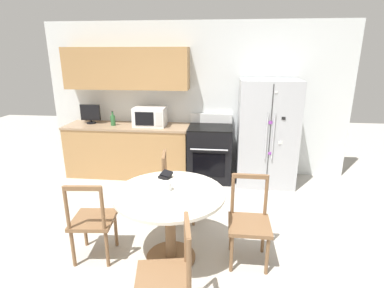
{
  "coord_description": "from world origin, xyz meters",
  "views": [
    {
      "loc": [
        0.51,
        -2.56,
        2.09
      ],
      "look_at": [
        0.1,
        1.15,
        0.95
      ],
      "focal_mm": 28.0,
      "sensor_mm": 36.0,
      "label": 1
    }
  ],
  "objects_px": {
    "microwave": "(150,117)",
    "oven_range": "(210,152)",
    "countertop_tv": "(90,113)",
    "counter_bottle": "(113,120)",
    "wallet": "(166,175)",
    "dining_chair_right": "(249,223)",
    "dining_chair_far": "(177,188)",
    "dining_chair_left": "(92,221)",
    "refrigerator": "(267,133)",
    "dining_chair_near": "(167,278)",
    "candle_glass": "(167,187)"
  },
  "relations": [
    {
      "from": "dining_chair_far",
      "to": "dining_chair_near",
      "type": "relative_size",
      "value": 1.0
    },
    {
      "from": "countertop_tv",
      "to": "dining_chair_far",
      "type": "height_order",
      "value": "countertop_tv"
    },
    {
      "from": "dining_chair_far",
      "to": "counter_bottle",
      "type": "bearing_deg",
      "value": -143.67
    },
    {
      "from": "countertop_tv",
      "to": "candle_glass",
      "type": "distance_m",
      "value": 2.86
    },
    {
      "from": "dining_chair_near",
      "to": "wallet",
      "type": "relative_size",
      "value": 5.38
    },
    {
      "from": "dining_chair_left",
      "to": "dining_chair_right",
      "type": "bearing_deg",
      "value": -0.56
    },
    {
      "from": "microwave",
      "to": "dining_chair_far",
      "type": "relative_size",
      "value": 0.59
    },
    {
      "from": "oven_range",
      "to": "dining_chair_left",
      "type": "distance_m",
      "value": 2.5
    },
    {
      "from": "oven_range",
      "to": "wallet",
      "type": "height_order",
      "value": "oven_range"
    },
    {
      "from": "counter_bottle",
      "to": "dining_chair_right",
      "type": "bearing_deg",
      "value": -43.9
    },
    {
      "from": "oven_range",
      "to": "dining_chair_near",
      "type": "xyz_separation_m",
      "value": [
        -0.17,
        -2.97,
        -0.03
      ]
    },
    {
      "from": "dining_chair_right",
      "to": "wallet",
      "type": "relative_size",
      "value": 5.38
    },
    {
      "from": "countertop_tv",
      "to": "counter_bottle",
      "type": "relative_size",
      "value": 1.38
    },
    {
      "from": "microwave",
      "to": "counter_bottle",
      "type": "relative_size",
      "value": 2.14
    },
    {
      "from": "countertop_tv",
      "to": "dining_chair_near",
      "type": "distance_m",
      "value": 3.67
    },
    {
      "from": "oven_range",
      "to": "countertop_tv",
      "type": "xyz_separation_m",
      "value": [
        -2.1,
        0.09,
        0.61
      ]
    },
    {
      "from": "wallet",
      "to": "countertop_tv",
      "type": "bearing_deg",
      "value": 131.63
    },
    {
      "from": "countertop_tv",
      "to": "dining_chair_near",
      "type": "height_order",
      "value": "countertop_tv"
    },
    {
      "from": "countertop_tv",
      "to": "counter_bottle",
      "type": "bearing_deg",
      "value": -13.24
    },
    {
      "from": "dining_chair_near",
      "to": "dining_chair_left",
      "type": "xyz_separation_m",
      "value": [
        -0.92,
        0.72,
        0.0
      ]
    },
    {
      "from": "countertop_tv",
      "to": "dining_chair_left",
      "type": "height_order",
      "value": "countertop_tv"
    },
    {
      "from": "refrigerator",
      "to": "dining_chair_right",
      "type": "relative_size",
      "value": 1.89
    },
    {
      "from": "dining_chair_right",
      "to": "dining_chair_left",
      "type": "distance_m",
      "value": 1.61
    },
    {
      "from": "dining_chair_right",
      "to": "dining_chair_near",
      "type": "bearing_deg",
      "value": 51.69
    },
    {
      "from": "dining_chair_far",
      "to": "wallet",
      "type": "height_order",
      "value": "dining_chair_far"
    },
    {
      "from": "refrigerator",
      "to": "dining_chair_right",
      "type": "height_order",
      "value": "refrigerator"
    },
    {
      "from": "refrigerator",
      "to": "countertop_tv",
      "type": "distance_m",
      "value": 3.02
    },
    {
      "from": "dining_chair_far",
      "to": "countertop_tv",
      "type": "bearing_deg",
      "value": -137.56
    },
    {
      "from": "dining_chair_left",
      "to": "candle_glass",
      "type": "distance_m",
      "value": 0.86
    },
    {
      "from": "refrigerator",
      "to": "counter_bottle",
      "type": "distance_m",
      "value": 2.58
    },
    {
      "from": "wallet",
      "to": "oven_range",
      "type": "bearing_deg",
      "value": 77.65
    },
    {
      "from": "countertop_tv",
      "to": "dining_chair_left",
      "type": "xyz_separation_m",
      "value": [
        1.01,
        -2.33,
        -0.64
      ]
    },
    {
      "from": "dining_chair_right",
      "to": "oven_range",
      "type": "bearing_deg",
      "value": -76.29
    },
    {
      "from": "dining_chair_far",
      "to": "dining_chair_left",
      "type": "bearing_deg",
      "value": -48.42
    },
    {
      "from": "dining_chair_right",
      "to": "dining_chair_far",
      "type": "xyz_separation_m",
      "value": [
        -0.85,
        0.73,
        0.0
      ]
    },
    {
      "from": "refrigerator",
      "to": "oven_range",
      "type": "xyz_separation_m",
      "value": [
        -0.91,
        0.04,
        -0.38
      ]
    },
    {
      "from": "oven_range",
      "to": "dining_chair_near",
      "type": "distance_m",
      "value": 2.97
    },
    {
      "from": "dining_chair_near",
      "to": "microwave",
      "type": "bearing_deg",
      "value": 5.41
    },
    {
      "from": "refrigerator",
      "to": "microwave",
      "type": "bearing_deg",
      "value": 178.21
    },
    {
      "from": "refrigerator",
      "to": "microwave",
      "type": "distance_m",
      "value": 1.95
    },
    {
      "from": "dining_chair_near",
      "to": "dining_chair_left",
      "type": "relative_size",
      "value": 1.0
    },
    {
      "from": "refrigerator",
      "to": "dining_chair_far",
      "type": "bearing_deg",
      "value": -133.38
    },
    {
      "from": "dining_chair_near",
      "to": "dining_chair_left",
      "type": "height_order",
      "value": "same"
    },
    {
      "from": "dining_chair_right",
      "to": "dining_chair_left",
      "type": "bearing_deg",
      "value": 5.1
    },
    {
      "from": "refrigerator",
      "to": "wallet",
      "type": "relative_size",
      "value": 10.13
    },
    {
      "from": "oven_range",
      "to": "countertop_tv",
      "type": "relative_size",
      "value": 3.16
    },
    {
      "from": "refrigerator",
      "to": "wallet",
      "type": "xyz_separation_m",
      "value": [
        -1.31,
        -1.78,
        -0.05
      ]
    },
    {
      "from": "microwave",
      "to": "oven_range",
      "type": "bearing_deg",
      "value": -0.98
    },
    {
      "from": "microwave",
      "to": "wallet",
      "type": "distance_m",
      "value": 1.96
    },
    {
      "from": "countertop_tv",
      "to": "dining_chair_right",
      "type": "bearing_deg",
      "value": -40.04
    }
  ]
}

